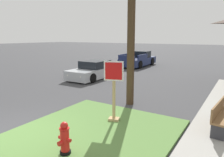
{
  "coord_description": "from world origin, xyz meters",
  "views": [
    {
      "loc": [
        5.65,
        -3.39,
        2.95
      ],
      "look_at": [
        1.79,
        2.74,
        1.49
      ],
      "focal_mm": 33.66,
      "sensor_mm": 36.0,
      "label": 1
    }
  ],
  "objects_px": {
    "fire_hydrant": "(65,139)",
    "parked_sedan_silver": "(94,71)",
    "manhole_cover": "(65,112)",
    "street_bench": "(222,114)",
    "stop_sign": "(114,93)",
    "pickup_truck_navy": "(138,60)"
  },
  "relations": [
    {
      "from": "stop_sign",
      "to": "manhole_cover",
      "type": "xyz_separation_m",
      "value": [
        -2.18,
        -0.18,
        -1.05
      ]
    },
    {
      "from": "fire_hydrant",
      "to": "street_bench",
      "type": "relative_size",
      "value": 0.46
    },
    {
      "from": "manhole_cover",
      "to": "street_bench",
      "type": "bearing_deg",
      "value": 13.48
    },
    {
      "from": "fire_hydrant",
      "to": "manhole_cover",
      "type": "xyz_separation_m",
      "value": [
        -2.26,
        2.26,
        -0.47
      ]
    },
    {
      "from": "manhole_cover",
      "to": "parked_sedan_silver",
      "type": "relative_size",
      "value": 0.17
    },
    {
      "from": "stop_sign",
      "to": "pickup_truck_navy",
      "type": "bearing_deg",
      "value": 111.85
    },
    {
      "from": "street_bench",
      "to": "parked_sedan_silver",
      "type": "bearing_deg",
      "value": 150.33
    },
    {
      "from": "fire_hydrant",
      "to": "parked_sedan_silver",
      "type": "relative_size",
      "value": 0.2
    },
    {
      "from": "parked_sedan_silver",
      "to": "pickup_truck_navy",
      "type": "height_order",
      "value": "pickup_truck_navy"
    },
    {
      "from": "street_bench",
      "to": "pickup_truck_navy",
      "type": "bearing_deg",
      "value": 124.92
    },
    {
      "from": "fire_hydrant",
      "to": "manhole_cover",
      "type": "height_order",
      "value": "fire_hydrant"
    },
    {
      "from": "pickup_truck_navy",
      "to": "manhole_cover",
      "type": "bearing_deg",
      "value": -76.72
    },
    {
      "from": "pickup_truck_navy",
      "to": "fire_hydrant",
      "type": "bearing_deg",
      "value": -70.98
    },
    {
      "from": "manhole_cover",
      "to": "stop_sign",
      "type": "bearing_deg",
      "value": 4.69
    },
    {
      "from": "fire_hydrant",
      "to": "pickup_truck_navy",
      "type": "bearing_deg",
      "value": 109.02
    },
    {
      "from": "parked_sedan_silver",
      "to": "street_bench",
      "type": "relative_size",
      "value": 2.34
    },
    {
      "from": "manhole_cover",
      "to": "parked_sedan_silver",
      "type": "xyz_separation_m",
      "value": [
        -3.24,
        6.21,
        0.53
      ]
    },
    {
      "from": "fire_hydrant",
      "to": "parked_sedan_silver",
      "type": "distance_m",
      "value": 10.1
    },
    {
      "from": "parked_sedan_silver",
      "to": "street_bench",
      "type": "xyz_separation_m",
      "value": [
        8.63,
        -4.91,
        0.05
      ]
    },
    {
      "from": "parked_sedan_silver",
      "to": "street_bench",
      "type": "height_order",
      "value": "parked_sedan_silver"
    },
    {
      "from": "manhole_cover",
      "to": "street_bench",
      "type": "distance_m",
      "value": 5.58
    },
    {
      "from": "fire_hydrant",
      "to": "stop_sign",
      "type": "bearing_deg",
      "value": 92.02
    }
  ]
}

